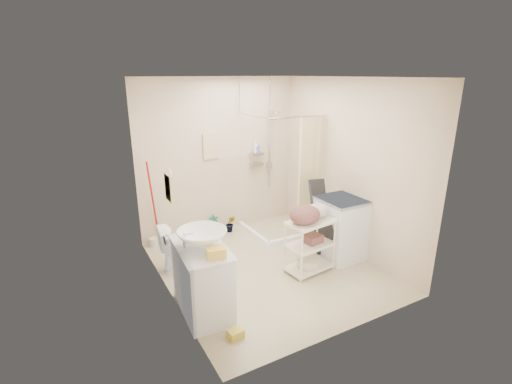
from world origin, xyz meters
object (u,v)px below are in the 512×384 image
at_px(toilet, 183,247).
at_px(vanity, 202,279).
at_px(laundry_rack, 310,241).
at_px(washing_machine, 341,228).

bearing_deg(toilet, vanity, 179.48).
height_order(vanity, laundry_rack, laundry_rack).
bearing_deg(vanity, washing_machine, 10.93).
bearing_deg(toilet, laundry_rack, -115.16).
bearing_deg(washing_machine, vanity, -172.99).
xyz_separation_m(vanity, washing_machine, (2.30, 0.28, 0.05)).
height_order(washing_machine, laundry_rack, washing_machine).
distance_m(vanity, toilet, 1.07).
bearing_deg(washing_machine, laundry_rack, -168.80).
relative_size(vanity, washing_machine, 1.02).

